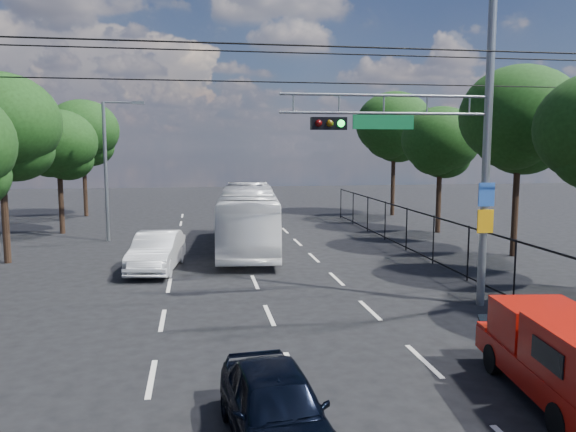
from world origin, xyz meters
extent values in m
cube|color=beige|center=(-3.00, 4.00, 0.01)|extent=(0.12, 2.00, 0.01)
cube|color=beige|center=(-3.00, 8.00, 0.01)|extent=(0.12, 2.00, 0.01)
cube|color=beige|center=(-3.00, 12.00, 0.01)|extent=(0.12, 2.00, 0.01)
cube|color=beige|center=(-3.00, 16.00, 0.01)|extent=(0.12, 2.00, 0.01)
cube|color=beige|center=(-3.00, 20.00, 0.01)|extent=(0.12, 2.00, 0.01)
cube|color=beige|center=(-3.00, 24.00, 0.01)|extent=(0.12, 2.00, 0.01)
cube|color=beige|center=(-3.00, 28.00, 0.01)|extent=(0.12, 2.00, 0.01)
cube|color=beige|center=(-3.00, 32.00, 0.01)|extent=(0.12, 2.00, 0.01)
cube|color=beige|center=(0.00, 4.00, 0.01)|extent=(0.12, 2.00, 0.01)
cube|color=beige|center=(0.00, 8.00, 0.01)|extent=(0.12, 2.00, 0.01)
cube|color=beige|center=(0.00, 12.00, 0.01)|extent=(0.12, 2.00, 0.01)
cube|color=beige|center=(0.00, 16.00, 0.01)|extent=(0.12, 2.00, 0.01)
cube|color=beige|center=(0.00, 20.00, 0.01)|extent=(0.12, 2.00, 0.01)
cube|color=beige|center=(0.00, 24.00, 0.01)|extent=(0.12, 2.00, 0.01)
cube|color=beige|center=(0.00, 28.00, 0.01)|extent=(0.12, 2.00, 0.01)
cube|color=beige|center=(0.00, 32.00, 0.01)|extent=(0.12, 2.00, 0.01)
cube|color=beige|center=(3.00, 4.00, 0.01)|extent=(0.12, 2.00, 0.01)
cube|color=beige|center=(3.00, 8.00, 0.01)|extent=(0.12, 2.00, 0.01)
cube|color=beige|center=(3.00, 12.00, 0.01)|extent=(0.12, 2.00, 0.01)
cube|color=beige|center=(3.00, 16.00, 0.01)|extent=(0.12, 2.00, 0.01)
cube|color=beige|center=(3.00, 20.00, 0.01)|extent=(0.12, 2.00, 0.01)
cube|color=beige|center=(3.00, 24.00, 0.01)|extent=(0.12, 2.00, 0.01)
cube|color=beige|center=(3.00, 28.00, 0.01)|extent=(0.12, 2.00, 0.01)
cube|color=beige|center=(3.00, 32.00, 0.01)|extent=(0.12, 2.00, 0.01)
cylinder|color=slate|center=(6.50, 8.00, 4.75)|extent=(0.24, 0.24, 9.50)
cylinder|color=slate|center=(3.40, 8.00, 6.25)|extent=(6.20, 0.08, 0.08)
cylinder|color=slate|center=(3.40, 8.00, 5.75)|extent=(6.20, 0.08, 0.08)
cube|color=black|center=(1.70, 8.00, 5.45)|extent=(1.00, 0.28, 0.35)
sphere|color=#3F0505|center=(1.38, 7.85, 5.45)|extent=(0.20, 0.20, 0.20)
sphere|color=#4C3805|center=(1.70, 7.85, 5.45)|extent=(0.20, 0.20, 0.20)
sphere|color=#0CE533|center=(2.02, 7.85, 5.45)|extent=(0.20, 0.20, 0.20)
cube|color=#0D5C2E|center=(3.30, 8.00, 5.50)|extent=(1.80, 0.05, 0.40)
cube|color=#2654B2|center=(6.48, 7.86, 3.40)|extent=(0.50, 0.04, 0.70)
cube|color=orange|center=(6.48, 7.86, 2.60)|extent=(0.50, 0.04, 0.70)
cylinder|color=slate|center=(5.90, 8.00, 6.00)|extent=(0.05, 0.05, 0.50)
cylinder|color=slate|center=(4.60, 8.00, 6.00)|extent=(0.05, 0.05, 0.50)
cylinder|color=slate|center=(3.30, 8.00, 6.00)|extent=(0.05, 0.05, 0.50)
cylinder|color=slate|center=(2.00, 8.00, 6.00)|extent=(0.05, 0.05, 0.50)
cylinder|color=slate|center=(0.70, 8.00, 6.00)|extent=(0.05, 0.05, 0.50)
cylinder|color=slate|center=(-6.50, 22.00, 3.50)|extent=(0.18, 0.18, 7.00)
cylinder|color=slate|center=(-5.70, 22.00, 7.00)|extent=(1.60, 0.09, 0.09)
cube|color=slate|center=(-4.80, 22.00, 7.00)|extent=(0.60, 0.22, 0.15)
cylinder|color=black|center=(0.00, 6.00, 7.20)|extent=(22.00, 0.04, 0.04)
cylinder|color=black|center=(0.00, 9.50, 7.60)|extent=(22.00, 0.04, 0.04)
cylinder|color=black|center=(0.00, 11.00, 6.90)|extent=(22.00, 0.04, 0.04)
cube|color=black|center=(7.60, 12.00, 1.95)|extent=(0.04, 34.00, 0.06)
cube|color=black|center=(7.60, 12.00, 0.15)|extent=(0.04, 34.00, 0.06)
cylinder|color=black|center=(7.60, 8.00, 1.00)|extent=(0.06, 0.06, 2.00)
cylinder|color=black|center=(7.60, 11.00, 1.00)|extent=(0.06, 0.06, 2.00)
cylinder|color=black|center=(7.60, 14.00, 1.00)|extent=(0.06, 0.06, 2.00)
cylinder|color=black|center=(7.60, 17.00, 1.00)|extent=(0.06, 0.06, 2.00)
cylinder|color=black|center=(7.60, 20.00, 1.00)|extent=(0.06, 0.06, 2.00)
cylinder|color=black|center=(7.60, 23.00, 1.00)|extent=(0.06, 0.06, 2.00)
cylinder|color=black|center=(7.60, 26.00, 1.00)|extent=(0.06, 0.06, 2.00)
cylinder|color=black|center=(7.60, 29.00, 1.00)|extent=(0.06, 0.06, 2.00)
cylinder|color=black|center=(11.80, 15.00, 2.38)|extent=(0.28, 0.28, 4.76)
ellipsoid|color=black|center=(11.80, 15.00, 6.12)|extent=(5.10, 5.10, 4.33)
ellipsoid|color=black|center=(12.20, 15.30, 4.93)|extent=(3.40, 3.40, 2.72)
ellipsoid|color=black|center=(11.45, 14.80, 5.10)|extent=(3.23, 3.23, 2.58)
cylinder|color=black|center=(11.40, 22.00, 2.02)|extent=(0.28, 0.28, 4.03)
ellipsoid|color=black|center=(11.40, 22.00, 5.18)|extent=(4.32, 4.32, 3.67)
ellipsoid|color=black|center=(11.80, 22.30, 4.18)|extent=(2.88, 2.88, 2.30)
ellipsoid|color=black|center=(11.05, 21.80, 4.32)|extent=(2.74, 2.74, 2.19)
cylinder|color=black|center=(11.60, 30.00, 2.46)|extent=(0.28, 0.28, 4.93)
ellipsoid|color=black|center=(11.60, 30.00, 6.34)|extent=(5.28, 5.28, 4.49)
ellipsoid|color=black|center=(12.00, 30.30, 5.10)|extent=(3.52, 3.52, 2.82)
ellipsoid|color=black|center=(11.25, 29.80, 5.28)|extent=(3.34, 3.34, 2.68)
cylinder|color=black|center=(-9.80, 17.00, 2.24)|extent=(0.28, 0.28, 4.48)
ellipsoid|color=black|center=(-9.40, 17.30, 4.64)|extent=(3.20, 3.20, 2.56)
cylinder|color=black|center=(-9.40, 25.00, 1.96)|extent=(0.28, 0.28, 3.92)
ellipsoid|color=black|center=(-9.40, 25.00, 5.04)|extent=(4.20, 4.20, 3.57)
ellipsoid|color=black|center=(-9.00, 25.30, 4.06)|extent=(2.80, 2.80, 2.24)
ellipsoid|color=black|center=(-9.75, 24.80, 4.20)|extent=(2.66, 2.66, 2.13)
cylinder|color=black|center=(-9.60, 33.00, 2.30)|extent=(0.28, 0.28, 4.59)
ellipsoid|color=black|center=(-9.60, 33.00, 5.90)|extent=(4.92, 4.92, 4.18)
ellipsoid|color=black|center=(-9.20, 33.30, 4.76)|extent=(3.28, 3.28, 2.62)
ellipsoid|color=black|center=(-9.95, 32.80, 4.92)|extent=(3.12, 3.12, 2.49)
cylinder|color=black|center=(4.20, 3.12, 0.31)|extent=(0.31, 0.65, 0.62)
cylinder|color=black|center=(5.70, 2.92, 0.31)|extent=(0.31, 0.65, 0.62)
cylinder|color=black|center=(3.85, 0.38, 0.31)|extent=(0.31, 0.65, 0.62)
cube|color=#900E07|center=(4.77, 1.65, 0.55)|extent=(2.24, 4.62, 0.50)
cube|color=#900E07|center=(5.03, 3.64, 0.62)|extent=(1.69, 0.70, 0.49)
cube|color=black|center=(5.06, 3.88, 0.84)|extent=(1.54, 0.55, 0.27)
cube|color=#900E07|center=(4.90, 2.67, 1.20)|extent=(1.76, 1.57, 0.84)
cube|color=black|center=(4.82, 2.01, 1.24)|extent=(1.37, 0.22, 0.49)
cube|color=black|center=(3.82, 0.79, 1.29)|extent=(0.17, 1.06, 0.40)
imported|color=black|center=(-0.80, 0.97, 0.64)|extent=(1.83, 3.90, 1.29)
imported|color=silver|center=(0.37, 18.53, 1.49)|extent=(3.45, 10.90, 2.99)
imported|color=silver|center=(-3.57, 14.57, 0.74)|extent=(2.15, 4.68, 1.49)
camera|label=1|loc=(-2.00, -7.51, 4.81)|focal=35.00mm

